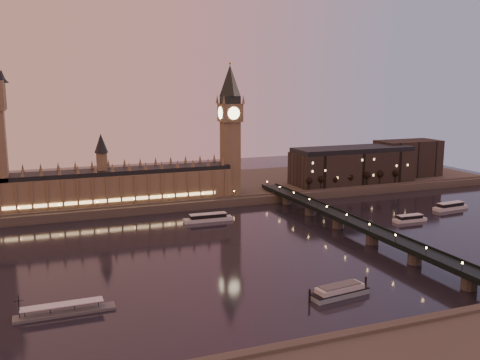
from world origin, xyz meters
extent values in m
plane|color=black|center=(0.00, 0.00, 0.00)|extent=(700.00, 700.00, 0.00)
cube|color=#423D35|center=(30.00, 165.00, 3.00)|extent=(560.00, 130.00, 6.00)
cube|color=brown|center=(-40.00, 121.00, 17.00)|extent=(180.00, 26.00, 22.00)
cube|color=black|center=(-40.00, 121.00, 29.60)|extent=(180.00, 22.00, 3.20)
cube|color=#FFCC7F|center=(-40.00, 107.50, 11.00)|extent=(153.00, 0.25, 2.20)
cube|color=brown|center=(54.00, 121.00, 35.00)|extent=(13.00, 13.00, 58.00)
cube|color=brown|center=(54.00, 121.00, 71.00)|extent=(16.00, 16.00, 14.00)
cylinder|color=#FFEAA5|center=(54.00, 112.82, 71.00)|extent=(9.60, 0.35, 9.60)
cylinder|color=#FFEAA5|center=(45.82, 121.00, 71.00)|extent=(0.35, 9.60, 9.60)
cube|color=black|center=(54.00, 121.00, 81.00)|extent=(13.00, 13.00, 6.00)
cone|color=black|center=(54.00, 121.00, 96.00)|extent=(17.68, 17.68, 24.00)
sphere|color=gold|center=(54.00, 121.00, 109.00)|extent=(2.00, 2.00, 2.00)
cube|color=black|center=(92.00, 0.00, 8.00)|extent=(13.00, 260.00, 2.00)
cube|color=black|center=(85.70, 0.00, 9.50)|extent=(0.60, 260.00, 1.00)
cube|color=black|center=(98.30, 0.00, 9.50)|extent=(0.60, 260.00, 1.00)
cube|color=black|center=(172.00, 127.00, 20.00)|extent=(110.00, 36.00, 28.00)
cube|color=black|center=(172.00, 127.00, 36.00)|extent=(108.00, 34.00, 4.00)
cube|color=black|center=(242.00, 139.00, 23.00)|extent=(60.00, 30.00, 34.00)
cylinder|color=black|center=(116.94, 109.00, 10.13)|extent=(0.70, 0.70, 8.26)
sphere|color=black|center=(116.94, 109.00, 14.44)|extent=(5.51, 5.51, 5.51)
cylinder|color=black|center=(131.36, 109.00, 10.13)|extent=(0.70, 0.70, 8.26)
sphere|color=black|center=(131.36, 109.00, 14.44)|extent=(5.51, 5.51, 5.51)
cylinder|color=black|center=(145.78, 109.00, 10.13)|extent=(0.70, 0.70, 8.26)
sphere|color=black|center=(145.78, 109.00, 14.44)|extent=(5.51, 5.51, 5.51)
cylinder|color=black|center=(160.21, 109.00, 10.13)|extent=(0.70, 0.70, 8.26)
sphere|color=black|center=(160.21, 109.00, 14.44)|extent=(5.51, 5.51, 5.51)
cylinder|color=black|center=(174.63, 109.00, 10.13)|extent=(0.70, 0.70, 8.26)
sphere|color=black|center=(174.63, 109.00, 14.44)|extent=(5.51, 5.51, 5.51)
cylinder|color=black|center=(189.05, 109.00, 10.13)|extent=(0.70, 0.70, 8.26)
sphere|color=black|center=(189.05, 109.00, 14.44)|extent=(5.51, 5.51, 5.51)
cylinder|color=black|center=(203.47, 109.00, 10.13)|extent=(0.70, 0.70, 8.26)
sphere|color=black|center=(203.47, 109.00, 14.44)|extent=(5.51, 5.51, 5.51)
cube|color=silver|center=(17.35, 66.51, 1.24)|extent=(34.05, 8.46, 2.48)
cube|color=black|center=(17.35, 66.51, 3.72)|extent=(25.22, 6.84, 2.48)
cube|color=silver|center=(17.35, 66.51, 5.19)|extent=(25.90, 7.16, 0.45)
cube|color=silver|center=(198.58, 33.08, 1.24)|extent=(29.88, 10.03, 2.48)
cube|color=black|center=(198.58, 33.08, 3.72)|extent=(22.17, 8.01, 2.48)
cube|color=silver|center=(198.58, 33.08, 5.19)|extent=(22.78, 8.35, 0.45)
cube|color=silver|center=(146.54, 14.82, 1.11)|extent=(24.25, 6.91, 2.21)
cube|color=black|center=(146.54, 14.82, 3.32)|extent=(17.95, 5.64, 2.21)
cube|color=silver|center=(146.54, 14.82, 4.63)|extent=(18.44, 5.91, 0.40)
cube|color=#8198A4|center=(31.50, -80.68, 1.15)|extent=(29.05, 11.48, 2.30)
cube|color=black|center=(31.50, -80.68, 2.52)|extent=(29.05, 11.48, 0.44)
cube|color=silver|center=(31.50, -80.68, 3.89)|extent=(23.68, 9.93, 2.30)
cube|color=#595B5E|center=(31.50, -80.68, 5.34)|extent=(20.07, 8.61, 0.62)
cylinder|color=black|center=(15.73, -81.70, 3.00)|extent=(0.97, 0.97, 6.01)
cylinder|color=black|center=(47.27, -77.66, 3.00)|extent=(0.97, 0.97, 6.01)
cube|color=#595B5E|center=(-84.19, -55.40, 0.58)|extent=(40.51, 6.75, 1.16)
cube|color=silver|center=(-85.16, -55.40, 4.39)|extent=(32.80, 5.79, 0.29)
cylinder|color=black|center=(-101.56, -55.40, 5.98)|extent=(0.39, 0.39, 9.65)
cylinder|color=black|center=(-101.56, -55.40, 8.39)|extent=(3.86, 0.23, 0.23)
camera|label=1|loc=(-92.13, -274.85, 94.33)|focal=40.00mm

